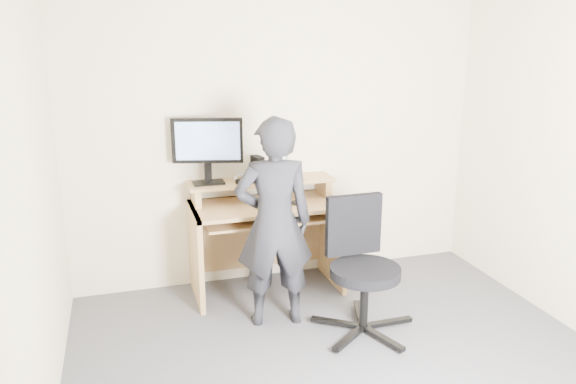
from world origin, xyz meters
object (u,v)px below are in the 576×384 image
desk (264,224)px  office_chair (361,261)px  person (274,223)px  monitor (207,145)px

desk → office_chair: bearing=-61.4°
office_chair → person: size_ratio=0.61×
monitor → desk: bearing=5.1°
desk → monitor: monitor is taller
desk → office_chair: (0.48, -0.88, -0.03)m
office_chair → person: 0.67m
desk → monitor: 0.81m
desk → office_chair: size_ratio=1.28×
office_chair → person: person is taller
monitor → person: person is taller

